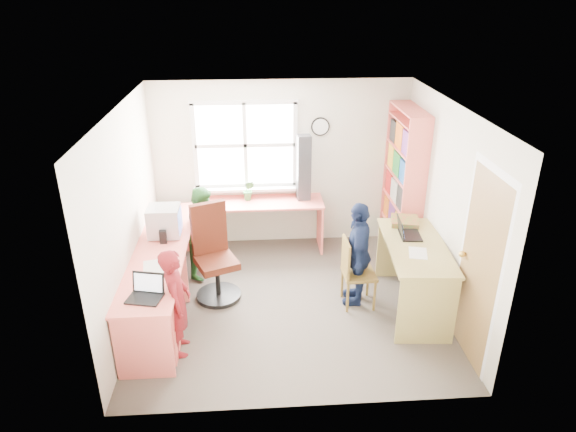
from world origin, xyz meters
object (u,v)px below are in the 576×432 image
object	(u,v)px
laptop_left	(146,292)
swivel_chair	(214,258)
person_navy	(358,253)
potted_plant	(249,190)
l_desk	(175,287)
person_red	(177,302)
right_desk	(414,262)
crt_monitor	(164,221)
bookshelf	(403,188)
person_green	(205,231)
wooden_chair	(354,270)
cd_tower	(304,168)
laptop_right	(406,232)

from	to	relation	value
laptop_left	swivel_chair	bearing A→B (deg)	76.22
person_navy	potted_plant	bearing A→B (deg)	-127.40
l_desk	person_red	bearing A→B (deg)	-79.91
right_desk	crt_monitor	bearing A→B (deg)	172.54
bookshelf	person_green	bearing A→B (deg)	-171.72
wooden_chair	cd_tower	size ratio (longest dim) A/B	0.93
laptop_left	wooden_chair	bearing A→B (deg)	33.06
crt_monitor	person_navy	size ratio (longest dim) A/B	0.30
wooden_chair	laptop_left	world-z (taller)	laptop_left
right_desk	person_navy	xyz separation A→B (m)	(-0.63, 0.18, 0.04)
bookshelf	person_red	bearing A→B (deg)	-145.22
potted_plant	person_navy	xyz separation A→B (m)	(1.28, -1.49, -0.25)
cd_tower	right_desk	bearing A→B (deg)	-62.08
swivel_chair	person_green	distance (m)	0.57
swivel_chair	person_red	bearing A→B (deg)	-129.36
person_green	person_navy	xyz separation A→B (m)	(1.86, -0.79, 0.04)
crt_monitor	bookshelf	bearing A→B (deg)	13.45
laptop_right	person_green	xyz separation A→B (m)	(-2.43, 0.74, -0.28)
person_navy	bookshelf	bearing A→B (deg)	156.70
swivel_chair	potted_plant	size ratio (longest dim) A/B	4.03
swivel_chair	person_green	bearing A→B (deg)	81.87
bookshelf	person_navy	xyz separation A→B (m)	(-0.84, -1.19, -0.35)
laptop_left	person_navy	xyz separation A→B (m)	(2.29, 0.91, -0.15)
l_desk	person_green	size ratio (longest dim) A/B	2.40
cd_tower	person_red	distance (m)	2.82
swivel_chair	crt_monitor	size ratio (longest dim) A/B	3.09
right_desk	bookshelf	distance (m)	1.44
crt_monitor	laptop_left	world-z (taller)	crt_monitor
l_desk	potted_plant	xyz separation A→B (m)	(0.84, 1.77, 0.44)
l_desk	cd_tower	xyz separation A→B (m)	(1.61, 1.77, 0.76)
wooden_chair	laptop_right	distance (m)	0.77
right_desk	person_green	bearing A→B (deg)	163.05
crt_monitor	potted_plant	xyz separation A→B (m)	(1.02, 1.05, -0.04)
potted_plant	person_green	xyz separation A→B (m)	(-0.57, -0.70, -0.28)
potted_plant	person_navy	world-z (taller)	person_navy
right_desk	potted_plant	xyz separation A→B (m)	(-1.92, 1.67, 0.29)
laptop_left	cd_tower	size ratio (longest dim) A/B	0.41
wooden_chair	right_desk	bearing A→B (deg)	-10.32
cd_tower	person_navy	distance (m)	1.67
l_desk	laptop_right	size ratio (longest dim) A/B	8.48
swivel_chair	wooden_chair	world-z (taller)	swivel_chair
cd_tower	potted_plant	size ratio (longest dim) A/B	3.16
swivel_chair	person_navy	bearing A→B (deg)	-31.14
laptop_left	laptop_right	world-z (taller)	laptop_right
laptop_left	person_navy	distance (m)	2.47
l_desk	swivel_chair	size ratio (longest dim) A/B	2.47
laptop_left	potted_plant	xyz separation A→B (m)	(1.01, 2.40, 0.09)
potted_plant	person_green	distance (m)	0.95
right_desk	swivel_chair	bearing A→B (deg)	174.04
right_desk	person_navy	size ratio (longest dim) A/B	1.15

